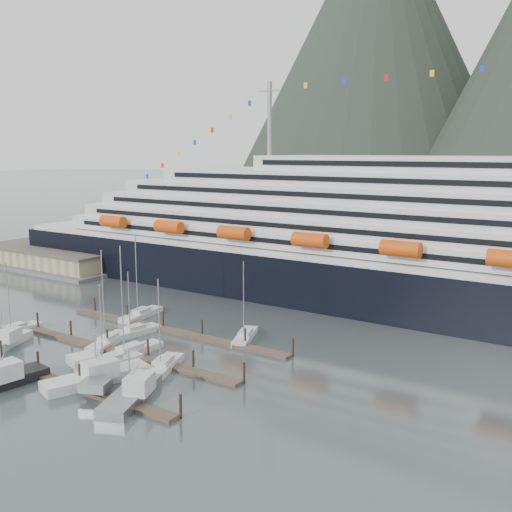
% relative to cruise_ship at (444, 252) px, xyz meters
% --- Properties ---
extents(ground, '(1600.00, 1600.00, 0.00)m').
position_rel_cruise_ship_xyz_m(ground, '(-30.03, -54.94, -12.04)').
color(ground, '#444F51').
rests_on(ground, ground).
extents(cruise_ship, '(210.00, 30.40, 50.30)m').
position_rel_cruise_ship_xyz_m(cruise_ship, '(0.00, 0.00, 0.00)').
color(cruise_ship, black).
rests_on(cruise_ship, ground).
extents(warehouse, '(46.00, 20.00, 5.80)m').
position_rel_cruise_ship_xyz_m(warehouse, '(-102.03, -12.94, -9.79)').
color(warehouse, '#595956').
rests_on(warehouse, ground).
extents(dock_near, '(48.18, 2.28, 3.20)m').
position_rel_cruise_ship_xyz_m(dock_near, '(-34.95, -64.89, -11.73)').
color(dock_near, '#483A2E').
rests_on(dock_near, ground).
extents(dock_mid, '(48.18, 2.28, 3.20)m').
position_rel_cruise_ship_xyz_m(dock_mid, '(-34.95, -51.89, -11.73)').
color(dock_mid, '#483A2E').
rests_on(dock_mid, ground).
extents(dock_far, '(48.18, 2.28, 3.20)m').
position_rel_cruise_ship_xyz_m(dock_far, '(-34.95, -38.89, -11.73)').
color(dock_far, '#483A2E').
rests_on(dock_far, ground).
extents(sailboat_a, '(3.64, 9.84, 13.17)m').
position_rel_cruise_ship_xyz_m(sailboat_a, '(-57.02, -54.65, -11.61)').
color(sailboat_a, '#B5B5B5').
rests_on(sailboat_a, ground).
extents(sailboat_b, '(5.97, 10.63, 16.33)m').
position_rel_cruise_ship_xyz_m(sailboat_b, '(-39.12, -49.72, -11.59)').
color(sailboat_b, '#B5B5B5').
rests_on(sailboat_b, ground).
extents(sailboat_c, '(4.88, 10.50, 13.04)m').
position_rel_cruise_ship_xyz_m(sailboat_c, '(-31.30, -56.64, -11.61)').
color(sailboat_c, '#B5B5B5').
rests_on(sailboat_c, ground).
extents(sailboat_d, '(3.54, 11.83, 17.82)m').
position_rel_cruise_ship_xyz_m(sailboat_d, '(-32.33, -51.43, -11.59)').
color(sailboat_d, '#B5B5B5').
rests_on(sailboat_d, ground).
extents(sailboat_e, '(4.47, 11.01, 16.78)m').
position_rel_cruise_ship_xyz_m(sailboat_e, '(-46.36, -34.95, -11.59)').
color(sailboat_e, '#B5B5B5').
rests_on(sailboat_e, ground).
extents(sailboat_f, '(4.05, 9.78, 11.73)m').
position_rel_cruise_ship_xyz_m(sailboat_f, '(-39.34, -43.56, -11.62)').
color(sailboat_f, '#B5B5B5').
rests_on(sailboat_f, ground).
extents(sailboat_g, '(6.08, 10.14, 13.95)m').
position_rel_cruise_ship_xyz_m(sailboat_g, '(-22.11, -34.95, -11.62)').
color(sailboat_g, '#B5B5B5').
rests_on(sailboat_g, ground).
extents(sailboat_h, '(6.26, 10.28, 14.23)m').
position_rel_cruise_ship_xyz_m(sailboat_h, '(-23.64, -53.31, -11.60)').
color(sailboat_h, '#B5B5B5').
rests_on(sailboat_h, ground).
extents(trawler_a, '(9.93, 12.30, 6.54)m').
position_rel_cruise_ship_xyz_m(trawler_a, '(-52.20, -60.33, -11.18)').
color(trawler_a, '#B5B5B5').
rests_on(trawler_a, ground).
extents(trawler_b, '(9.43, 12.36, 7.81)m').
position_rel_cruise_ship_xyz_m(trawler_b, '(-37.61, -69.93, -11.07)').
color(trawler_b, black).
rests_on(trawler_b, ground).
extents(trawler_c, '(11.53, 15.05, 7.48)m').
position_rel_cruise_ship_xyz_m(trawler_c, '(-28.06, -61.89, -11.10)').
color(trawler_c, '#B5B5B5').
rests_on(trawler_c, ground).
extents(trawler_d, '(10.77, 13.09, 7.53)m').
position_rel_cruise_ship_xyz_m(trawler_d, '(-19.70, -63.76, -11.10)').
color(trawler_d, gray).
rests_on(trawler_d, ground).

